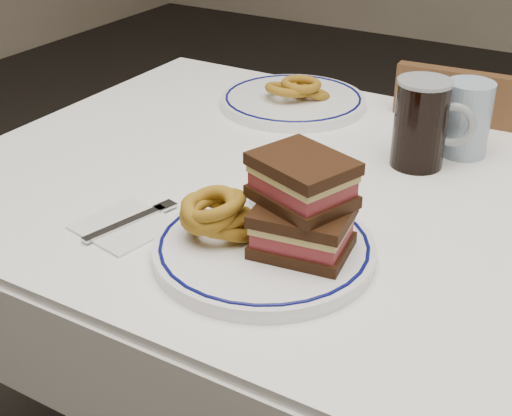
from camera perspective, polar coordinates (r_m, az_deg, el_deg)
The scene contains 11 objects.
dining_table at distance 1.14m, azimuth 7.34°, elevation -3.49°, with size 1.27×0.87×0.75m.
chair_far at distance 1.61m, azimuth 17.83°, elevation -2.13°, with size 0.42×0.42×0.85m.
main_plate at distance 0.92m, azimuth 0.65°, elevation -3.26°, with size 0.29×0.29×0.02m.
reuben_sandwich at distance 0.88m, azimuth 3.74°, elevation 0.22°, with size 0.15×0.13×0.12m.
onion_rings_main at distance 0.92m, azimuth -3.21°, elevation -0.66°, with size 0.10×0.11×0.09m.
ketchup_ramekin at distance 1.00m, azimuth 1.19°, elevation 1.42°, with size 0.06×0.06×0.04m.
beer_mug at distance 1.17m, azimuth 13.17°, elevation 6.64°, with size 0.13×0.09×0.14m.
water_glass at distance 1.23m, azimuth 16.48°, elevation 6.87°, with size 0.08×0.08×0.12m, color #98AEC4.
far_plate at distance 1.41m, azimuth 2.97°, elevation 8.57°, with size 0.28×0.28×0.02m.
onion_rings_far at distance 1.40m, azimuth 3.46°, elevation 9.52°, with size 0.12×0.13×0.06m.
napkin_fork at distance 1.01m, azimuth -10.31°, elevation -1.31°, with size 0.13×0.15×0.01m.
Camera 1 is at (0.36, -0.90, 1.25)m, focal length 50.00 mm.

